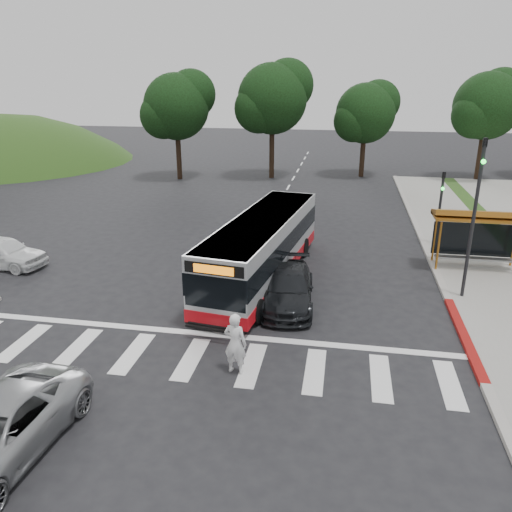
# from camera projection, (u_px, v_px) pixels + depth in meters

# --- Properties ---
(ground) EXTENTS (140.00, 140.00, 0.00)m
(ground) POSITION_uv_depth(u_px,v_px,m) (227.00, 296.00, 20.80)
(ground) COLOR black
(ground) RESTS_ON ground
(sidewalk_east) EXTENTS (4.00, 40.00, 0.12)m
(sidewalk_east) POSITION_uv_depth(u_px,v_px,m) (464.00, 249.00, 26.35)
(sidewalk_east) COLOR gray
(sidewalk_east) RESTS_ON ground
(curb_east) EXTENTS (0.30, 40.00, 0.15)m
(curb_east) POSITION_uv_depth(u_px,v_px,m) (425.00, 246.00, 26.68)
(curb_east) COLOR #9E9991
(curb_east) RESTS_ON ground
(curb_east_red) EXTENTS (0.32, 6.00, 0.15)m
(curb_east_red) POSITION_uv_depth(u_px,v_px,m) (464.00, 336.00, 17.42)
(curb_east_red) COLOR maroon
(curb_east_red) RESTS_ON ground
(hillside_nw) EXTENTS (44.00, 44.00, 10.00)m
(hillside_nw) POSITION_uv_depth(u_px,v_px,m) (3.00, 161.00, 53.89)
(hillside_nw) COLOR #1E4315
(hillside_nw) RESTS_ON ground
(crosswalk_ladder) EXTENTS (18.00, 2.60, 0.01)m
(crosswalk_ladder) POSITION_uv_depth(u_px,v_px,m) (191.00, 359.00, 16.16)
(crosswalk_ladder) COLOR silver
(crosswalk_ladder) RESTS_ON ground
(bus_shelter) EXTENTS (4.20, 1.60, 2.86)m
(bus_shelter) POSITION_uv_depth(u_px,v_px,m) (480.00, 221.00, 22.93)
(bus_shelter) COLOR #9D5D1A
(bus_shelter) RESTS_ON sidewalk_east
(traffic_signal_ne_tall) EXTENTS (0.18, 0.37, 6.50)m
(traffic_signal_ne_tall) POSITION_uv_depth(u_px,v_px,m) (475.00, 207.00, 19.27)
(traffic_signal_ne_tall) COLOR black
(traffic_signal_ne_tall) RESTS_ON ground
(traffic_signal_ne_short) EXTENTS (0.18, 0.37, 4.00)m
(traffic_signal_ne_short) POSITION_uv_depth(u_px,v_px,m) (441.00, 201.00, 26.22)
(traffic_signal_ne_short) COLOR black
(traffic_signal_ne_short) RESTS_ON ground
(tree_ne_a) EXTENTS (6.16, 5.74, 9.30)m
(tree_ne_a) POSITION_uv_depth(u_px,v_px,m) (488.00, 105.00, 41.94)
(tree_ne_a) COLOR black
(tree_ne_a) RESTS_ON parking_lot
(tree_north_a) EXTENTS (6.60, 6.15, 10.17)m
(tree_north_a) POSITION_uv_depth(u_px,v_px,m) (273.00, 98.00, 42.90)
(tree_north_a) COLOR black
(tree_north_a) RESTS_ON ground
(tree_north_b) EXTENTS (5.72, 5.33, 8.43)m
(tree_north_b) POSITION_uv_depth(u_px,v_px,m) (366.00, 112.00, 43.85)
(tree_north_b) COLOR black
(tree_north_b) RESTS_ON ground
(tree_north_c) EXTENTS (6.16, 5.74, 9.30)m
(tree_north_c) POSITION_uv_depth(u_px,v_px,m) (177.00, 106.00, 42.59)
(tree_north_c) COLOR black
(tree_north_c) RESTS_ON ground
(transit_bus) EXTENTS (3.88, 11.19, 2.83)m
(transit_bus) POSITION_uv_depth(u_px,v_px,m) (262.00, 249.00, 22.11)
(transit_bus) COLOR #BABCBF
(transit_bus) RESTS_ON ground
(pedestrian) EXTENTS (0.81, 0.61, 2.00)m
(pedestrian) POSITION_uv_depth(u_px,v_px,m) (235.00, 344.00, 15.11)
(pedestrian) COLOR white
(pedestrian) RESTS_ON ground
(dark_sedan) EXTENTS (2.34, 4.99, 1.41)m
(dark_sedan) POSITION_uv_depth(u_px,v_px,m) (288.00, 288.00, 19.86)
(dark_sedan) COLOR black
(dark_sedan) RESTS_ON ground
(west_car_white) EXTENTS (4.49, 2.32, 1.46)m
(west_car_white) POSITION_uv_depth(u_px,v_px,m) (3.00, 252.00, 23.82)
(west_car_white) COLOR silver
(west_car_white) RESTS_ON ground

